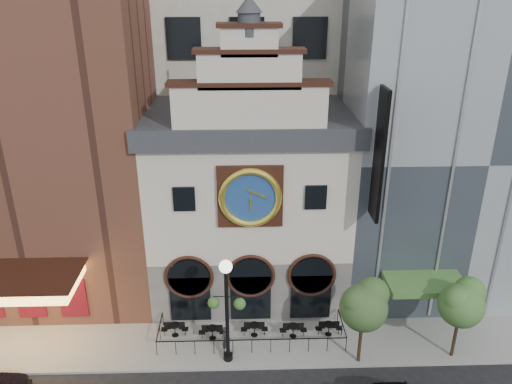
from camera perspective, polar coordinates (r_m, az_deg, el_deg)
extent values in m
plane|color=black|center=(28.64, -0.41, -19.69)|extent=(120.00, 120.00, 0.00)
cube|color=gray|center=(30.47, -0.53, -16.38)|extent=(44.00, 5.00, 0.15)
cube|color=#605E5B|center=(33.77, -0.77, -7.69)|extent=(12.00, 8.00, 4.00)
cube|color=silver|center=(31.30, -0.82, 0.98)|extent=(12.00, 8.00, 7.00)
cube|color=#2D3035|center=(29.99, -0.86, 8.25)|extent=(12.60, 8.60, 1.20)
cube|color=black|center=(27.20, -0.67, -0.52)|extent=(3.60, 0.25, 3.60)
cylinder|color=navy|center=(27.07, -0.66, -0.64)|extent=(3.10, 0.12, 3.10)
torus|color=yellow|center=(27.00, -0.66, -0.71)|extent=(3.46, 0.36, 3.46)
cylinder|color=#2D3035|center=(25.46, -0.79, 18.60)|extent=(1.10, 1.10, 1.10)
cone|color=#2D3035|center=(25.40, -0.80, 20.74)|extent=(1.30, 1.30, 0.80)
cube|color=brown|center=(34.10, -23.69, 9.71)|extent=(14.00, 12.00, 25.00)
cube|color=#FFBF59|center=(30.46, -26.17, -9.27)|extent=(7.00, 3.40, 0.70)
cube|color=black|center=(30.24, -26.32, -8.55)|extent=(7.40, 3.80, 0.15)
cube|color=maroon|center=(32.85, -24.39, -11.02)|extent=(5.60, 0.15, 2.60)
cube|color=gray|center=(35.05, 20.99, 6.20)|extent=(14.00, 12.00, 20.00)
cube|color=#4C803A|center=(30.54, 18.84, -9.90)|extent=(4.50, 2.40, 0.35)
cube|color=black|center=(26.35, 13.89, 4.05)|extent=(0.18, 1.60, 7.00)
cylinder|color=black|center=(30.47, -9.30, -14.79)|extent=(0.68, 0.68, 0.03)
cylinder|color=black|center=(30.69, -9.26, -15.33)|extent=(0.06, 0.06, 0.72)
cylinder|color=black|center=(29.99, -5.03, -15.23)|extent=(0.68, 0.68, 0.03)
cylinder|color=black|center=(30.23, -5.00, -15.78)|extent=(0.06, 0.06, 0.72)
cylinder|color=black|center=(30.10, -0.20, -14.97)|extent=(0.68, 0.68, 0.03)
cylinder|color=black|center=(30.33, -0.20, -15.52)|extent=(0.06, 0.06, 0.72)
cylinder|color=black|center=(30.11, 4.29, -15.03)|extent=(0.68, 0.68, 0.03)
cylinder|color=black|center=(30.34, 4.26, -15.58)|extent=(0.06, 0.06, 0.72)
cylinder|color=black|center=(30.46, 8.35, -14.73)|extent=(0.68, 0.68, 0.03)
cylinder|color=black|center=(30.69, 8.31, -15.28)|extent=(0.06, 0.06, 0.72)
imported|color=black|center=(29.07, -3.45, -16.46)|extent=(0.62, 0.70, 1.61)
cylinder|color=black|center=(27.26, -3.33, -14.04)|extent=(0.21, 0.21, 5.72)
cylinder|color=black|center=(28.97, -3.20, -18.28)|extent=(0.50, 0.50, 0.34)
sphere|color=white|center=(25.51, -3.49, -8.51)|extent=(0.69, 0.69, 0.69)
sphere|color=#375D25|center=(26.84, -4.86, -12.49)|extent=(0.64, 0.64, 0.64)
sphere|color=#375D25|center=(26.68, -1.87, -12.66)|extent=(0.64, 0.64, 0.64)
cylinder|color=#382619|center=(28.64, 11.81, -16.28)|extent=(0.19, 0.19, 2.73)
sphere|color=#2F5020|center=(27.34, 12.18, -12.80)|extent=(2.53, 2.53, 2.53)
sphere|color=#2F5020|center=(27.30, 13.17, -11.22)|extent=(1.75, 1.75, 1.75)
sphere|color=#2F5020|center=(26.82, 11.54, -12.26)|extent=(1.56, 1.56, 1.56)
cylinder|color=#382619|center=(30.47, 21.79, -15.06)|extent=(0.19, 0.19, 2.60)
sphere|color=#3B6728|center=(29.31, 22.39, -11.89)|extent=(2.42, 2.42, 2.42)
sphere|color=#3B6728|center=(29.35, 23.21, -10.45)|extent=(1.67, 1.67, 1.67)
sphere|color=#3B6728|center=(28.77, 21.98, -11.41)|extent=(1.49, 1.49, 1.49)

